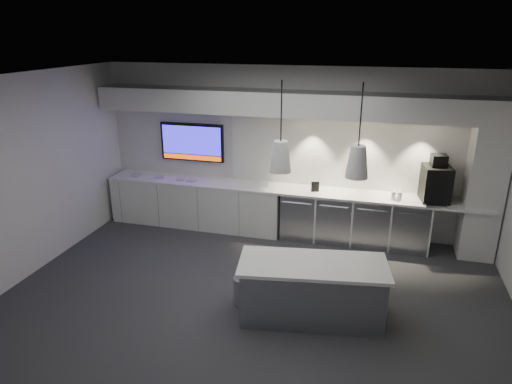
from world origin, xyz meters
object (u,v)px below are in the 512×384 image
(wall_tv, at_px, (192,142))
(coffee_machine, at_px, (436,182))
(island, at_px, (312,290))
(bin, at_px, (244,291))

(wall_tv, xyz_separation_m, coffee_machine, (4.37, -0.25, -0.34))
(island, bearing_deg, coffee_machine, 47.73)
(wall_tv, height_order, bin, wall_tv)
(island, distance_m, bin, 0.96)
(island, height_order, bin, island)
(bin, height_order, coffee_machine, coffee_machine)
(wall_tv, height_order, coffee_machine, wall_tv)
(bin, bearing_deg, wall_tv, 124.26)
(wall_tv, distance_m, island, 4.04)
(wall_tv, bearing_deg, island, -44.81)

